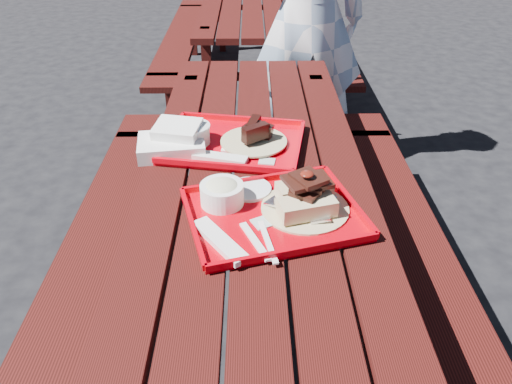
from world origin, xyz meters
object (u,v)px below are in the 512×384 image
near_tray (271,203)px  person (307,19)px  far_tray (230,141)px  picnic_table_far (252,19)px  picnic_table_near (256,232)px

near_tray → person: 1.62m
far_tray → person: bearing=72.0°
near_tray → far_tray: bearing=107.5°
far_tray → person: 1.25m
picnic_table_far → near_tray: (0.04, -2.96, 0.23)m
picnic_table_near → picnic_table_far: 2.80m
picnic_table_near → far_tray: bearing=108.9°
picnic_table_far → near_tray: near_tray is taller
picnic_table_far → far_tray: far_tray is taller
picnic_table_near → person: (0.30, 1.43, 0.34)m
picnic_table_far → far_tray: bearing=-92.0°
near_tray → person: person is taller
picnic_table_far → far_tray: size_ratio=4.40×
picnic_table_near → near_tray: size_ratio=4.27×
picnic_table_near → picnic_table_far: (0.00, 2.80, 0.00)m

